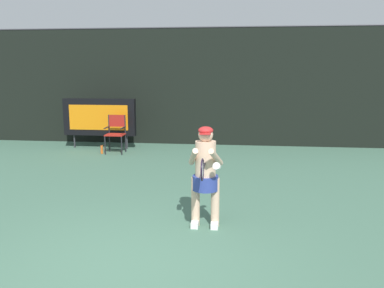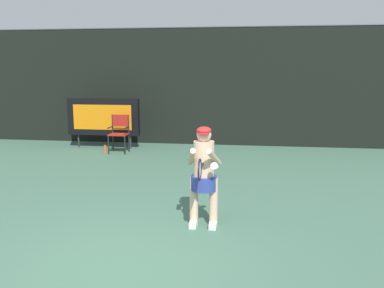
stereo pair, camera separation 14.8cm
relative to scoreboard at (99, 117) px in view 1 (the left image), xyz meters
name	(u,v)px [view 1 (the left image)]	position (x,y,z in m)	size (l,w,h in m)	color
ground	(118,276)	(2.85, -7.62, -0.96)	(18.00, 22.00, 0.03)	#446A55
backdrop_screen	(198,87)	(2.85, 1.06, 0.86)	(18.00, 0.12, 3.66)	black
scoreboard	(99,117)	(0.00, 0.00, 0.00)	(2.20, 0.21, 1.50)	black
umpire_chair	(116,131)	(0.69, -0.63, -0.33)	(0.52, 0.44, 1.08)	black
water_bottle	(102,149)	(0.32, -0.81, -0.82)	(0.07, 0.07, 0.27)	#D55D20
tennis_player	(205,172)	(3.73, -5.95, -0.10)	(0.53, 0.61, 1.54)	white
tennis_racket	(202,169)	(3.73, -6.44, 0.06)	(0.03, 0.60, 0.31)	black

